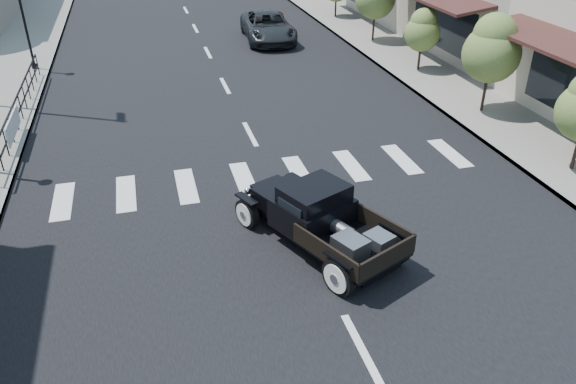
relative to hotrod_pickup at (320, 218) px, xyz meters
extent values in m
plane|color=black|center=(-0.25, -0.40, -0.75)|extent=(120.00, 120.00, 0.00)
cube|color=black|center=(-0.25, 14.60, -0.74)|extent=(14.00, 80.00, 0.02)
cube|color=gray|center=(-8.75, 14.60, -0.68)|extent=(3.00, 80.00, 0.15)
cube|color=gray|center=(8.25, 14.60, -0.68)|extent=(3.00, 80.00, 0.15)
cube|color=#A99F8E|center=(14.75, 12.60, 1.50)|extent=(10.00, 9.00, 4.50)
imported|color=black|center=(3.05, 18.05, -0.06)|extent=(2.63, 5.15, 1.39)
camera|label=1|loc=(-3.43, -10.07, 6.68)|focal=35.00mm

